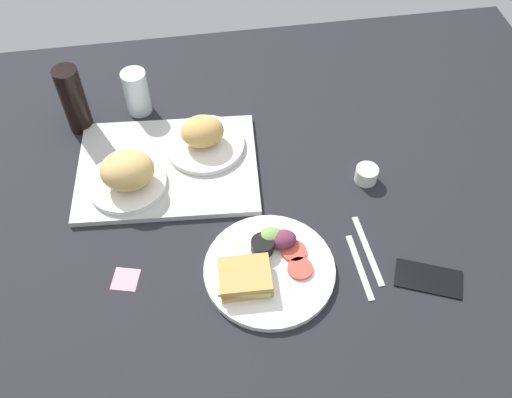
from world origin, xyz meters
TOP-DOWN VIEW (x-y plane):
  - ground_plane at (0.00, 0.00)cm, footprint 190.00×150.00cm
  - serving_tray at (-18.06, 19.21)cm, footprint 47.46×36.45cm
  - bread_plate_near at (-27.42, 13.87)cm, footprint 19.22×19.22cm
  - bread_plate_far at (-8.22, 24.39)cm, footprint 20.53×20.53cm
  - plate_with_salad at (1.55, -14.17)cm, footprint 28.92×28.92cm
  - drinking_glass at (-24.39, 42.43)cm, footprint 6.70×6.70cm
  - soda_bottle at (-40.09, 38.19)cm, footprint 6.40×6.40cm
  - espresso_cup at (30.49, 7.97)cm, footprint 5.60×5.60cm
  - fork at (22.20, -16.58)cm, footprint 2.03×17.04cm
  - knife at (25.20, -12.58)cm, footprint 2.39×19.05cm
  - cell_phone at (36.22, -21.83)cm, footprint 16.07×12.24cm
  - sticky_note at (-29.20, -11.56)cm, footprint 6.86×6.86cm

SIDE VIEW (x-z plane):
  - ground_plane at x=0.00cm, z-range -3.00..0.00cm
  - sticky_note at x=-29.20cm, z-range 0.00..0.12cm
  - fork at x=22.20cm, z-range 0.00..0.50cm
  - knife at x=25.20cm, z-range 0.00..0.50cm
  - cell_phone at x=36.22cm, z-range 0.00..0.80cm
  - serving_tray at x=-18.06cm, z-range 0.00..1.60cm
  - plate_with_salad at x=1.55cm, z-range -1.01..4.39cm
  - espresso_cup at x=30.49cm, z-range 0.00..4.00cm
  - bread_plate_far at x=-8.22cm, z-range 0.38..9.22cm
  - bread_plate_near at x=-27.42cm, z-range 0.82..11.01cm
  - drinking_glass at x=-24.39cm, z-range 0.00..12.85cm
  - soda_bottle at x=-40.09cm, z-range 0.00..19.16cm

